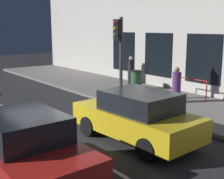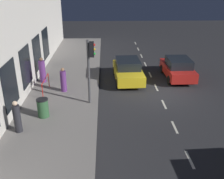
{
  "view_description": "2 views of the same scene",
  "coord_description": "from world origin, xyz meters",
  "px_view_note": "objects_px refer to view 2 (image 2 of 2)",
  "views": [
    {
      "loc": [
        -4.45,
        -9.26,
        3.52
      ],
      "look_at": [
        3.29,
        0.65,
        0.97
      ],
      "focal_mm": 49.74,
      "sensor_mm": 36.0,
      "label": 1
    },
    {
      "loc": [
        3.57,
        15.77,
        7.2
      ],
      "look_at": [
        3.16,
        1.94,
        1.17
      ],
      "focal_mm": 42.3,
      "sensor_mm": 36.0,
      "label": 2
    }
  ],
  "objects_px": {
    "traffic_light": "(90,62)",
    "pedestrian_2": "(17,118)",
    "trash_bin": "(43,108)",
    "parked_car_0": "(178,68)",
    "pedestrian_1": "(42,71)",
    "parked_car_2": "(128,70)",
    "pedestrian_0": "(63,81)"
  },
  "relations": [
    {
      "from": "traffic_light",
      "to": "pedestrian_2",
      "type": "relative_size",
      "value": 2.31
    },
    {
      "from": "trash_bin",
      "to": "parked_car_0",
      "type": "bearing_deg",
      "value": -146.14
    },
    {
      "from": "parked_car_0",
      "to": "trash_bin",
      "type": "xyz_separation_m",
      "value": [
        8.8,
        5.9,
        -0.12
      ]
    },
    {
      "from": "pedestrian_2",
      "to": "pedestrian_1",
      "type": "bearing_deg",
      "value": 107.72
    },
    {
      "from": "pedestrian_1",
      "to": "trash_bin",
      "type": "relative_size",
      "value": 1.74
    },
    {
      "from": "traffic_light",
      "to": "trash_bin",
      "type": "distance_m",
      "value": 3.62
    },
    {
      "from": "parked_car_0",
      "to": "pedestrian_1",
      "type": "distance_m",
      "value": 9.91
    },
    {
      "from": "parked_car_2",
      "to": "trash_bin",
      "type": "relative_size",
      "value": 4.15
    },
    {
      "from": "pedestrian_1",
      "to": "pedestrian_2",
      "type": "xyz_separation_m",
      "value": [
        -0.17,
        6.54,
        -0.06
      ]
    },
    {
      "from": "parked_car_2",
      "to": "pedestrian_1",
      "type": "relative_size",
      "value": 2.38
    },
    {
      "from": "parked_car_0",
      "to": "parked_car_2",
      "type": "bearing_deg",
      "value": -175.16
    },
    {
      "from": "traffic_light",
      "to": "trash_bin",
      "type": "xyz_separation_m",
      "value": [
        2.52,
        1.61,
        -2.04
      ]
    },
    {
      "from": "pedestrian_1",
      "to": "parked_car_0",
      "type": "bearing_deg",
      "value": -39.33
    },
    {
      "from": "trash_bin",
      "to": "pedestrian_0",
      "type": "bearing_deg",
      "value": -100.64
    },
    {
      "from": "parked_car_0",
      "to": "parked_car_2",
      "type": "xyz_separation_m",
      "value": [
        3.77,
        0.36,
        0.0
      ]
    },
    {
      "from": "pedestrian_0",
      "to": "parked_car_0",
      "type": "bearing_deg",
      "value": -152.9
    },
    {
      "from": "parked_car_2",
      "to": "pedestrian_2",
      "type": "relative_size",
      "value": 2.61
    },
    {
      "from": "traffic_light",
      "to": "pedestrian_2",
      "type": "distance_m",
      "value": 4.94
    },
    {
      "from": "traffic_light",
      "to": "parked_car_0",
      "type": "relative_size",
      "value": 0.95
    },
    {
      "from": "pedestrian_0",
      "to": "trash_bin",
      "type": "distance_m",
      "value": 3.45
    },
    {
      "from": "traffic_light",
      "to": "pedestrian_1",
      "type": "height_order",
      "value": "traffic_light"
    },
    {
      "from": "parked_car_2",
      "to": "pedestrian_2",
      "type": "xyz_separation_m",
      "value": [
        5.93,
        7.01,
        0.12
      ]
    },
    {
      "from": "pedestrian_0",
      "to": "pedestrian_1",
      "type": "distance_m",
      "value": 2.41
    },
    {
      "from": "pedestrian_0",
      "to": "pedestrian_2",
      "type": "distance_m",
      "value": 5.08
    },
    {
      "from": "traffic_light",
      "to": "pedestrian_0",
      "type": "bearing_deg",
      "value": -43.22
    },
    {
      "from": "traffic_light",
      "to": "pedestrian_1",
      "type": "bearing_deg",
      "value": -43.97
    },
    {
      "from": "traffic_light",
      "to": "trash_bin",
      "type": "relative_size",
      "value": 3.66
    },
    {
      "from": "parked_car_2",
      "to": "pedestrian_2",
      "type": "height_order",
      "value": "pedestrian_2"
    },
    {
      "from": "pedestrian_2",
      "to": "parked_car_0",
      "type": "bearing_deg",
      "value": 53.42
    },
    {
      "from": "parked_car_2",
      "to": "trash_bin",
      "type": "height_order",
      "value": "parked_car_2"
    },
    {
      "from": "pedestrian_1",
      "to": "pedestrian_2",
      "type": "height_order",
      "value": "pedestrian_1"
    },
    {
      "from": "trash_bin",
      "to": "traffic_light",
      "type": "bearing_deg",
      "value": -147.51
    }
  ]
}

